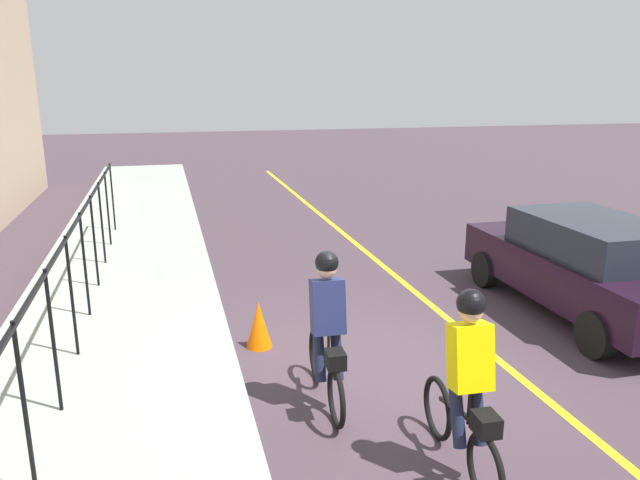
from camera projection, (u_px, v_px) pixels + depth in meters
name	position (u px, v px, depth m)	size (l,w,h in m)	color
ground_plane	(378.00, 365.00, 7.86)	(80.00, 80.00, 0.00)	#3D3038
lane_line_centre	(488.00, 352.00, 8.25)	(36.00, 0.12, 0.01)	yellow
sidewalk	(105.00, 392.00, 7.02)	(40.00, 3.20, 0.15)	gray
iron_fence	(69.00, 271.00, 7.55)	(14.25, 0.04, 1.60)	black
cyclist_lead	(327.00, 331.00, 6.68)	(1.71, 0.37, 1.83)	black
cyclist_follow	(467.00, 385.00, 5.47)	(1.71, 0.37, 1.83)	black
patrol_sedan	(585.00, 264.00, 9.44)	(4.42, 1.97, 1.58)	black
traffic_cone_near	(259.00, 325.00, 8.33)	(0.36, 0.36, 0.66)	#F66004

